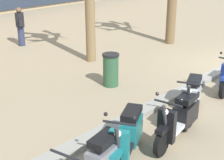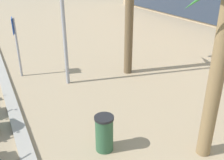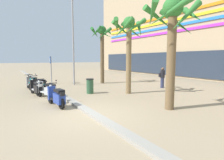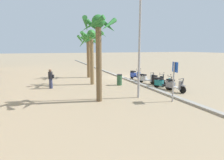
{
  "view_description": "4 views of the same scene",
  "coord_description": "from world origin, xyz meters",
  "px_view_note": "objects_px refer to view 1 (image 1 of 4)",
  "views": [
    {
      "loc": [
        -10.64,
        -4.41,
        3.65
      ],
      "look_at": [
        -6.05,
        -0.08,
        1.23
      ],
      "focal_mm": 54.27,
      "sensor_mm": 36.0,
      "label": 1
    },
    {
      "loc": [
        0.67,
        -0.35,
        4.27
      ],
      "look_at": [
        -5.98,
        3.02,
        0.9
      ],
      "focal_mm": 41.36,
      "sensor_mm": 36.0,
      "label": 2
    },
    {
      "loc": [
        6.58,
        -2.88,
        2.2
      ],
      "look_at": [
        -2.98,
        2.81,
        0.91
      ],
      "focal_mm": 29.56,
      "sensor_mm": 36.0,
      "label": 3
    },
    {
      "loc": [
        -18.73,
        7.98,
        3.23
      ],
      "look_at": [
        -7.04,
        3.63,
        1.05
      ],
      "focal_mm": 29.74,
      "sensor_mm": 36.0,
      "label": 4
    }
  ],
  "objects_px": {
    "litter_bin": "(111,70)",
    "scooter_silver_second_in_line": "(192,97)",
    "scooter_teal_lead_nearest": "(128,135)",
    "pedestrian_strolling_near_curb": "(20,26)",
    "scooter_black_far_back": "(180,117)"
  },
  "relations": [
    {
      "from": "pedestrian_strolling_near_curb",
      "to": "litter_bin",
      "type": "bearing_deg",
      "value": -96.9
    },
    {
      "from": "litter_bin",
      "to": "scooter_silver_second_in_line",
      "type": "bearing_deg",
      "value": -90.26
    },
    {
      "from": "scooter_teal_lead_nearest",
      "to": "litter_bin",
      "type": "bearing_deg",
      "value": 48.47
    },
    {
      "from": "scooter_black_far_back",
      "to": "pedestrian_strolling_near_curb",
      "type": "relative_size",
      "value": 1.19
    },
    {
      "from": "scooter_teal_lead_nearest",
      "to": "pedestrian_strolling_near_curb",
      "type": "bearing_deg",
      "value": 69.76
    },
    {
      "from": "scooter_black_far_back",
      "to": "pedestrian_strolling_near_curb",
      "type": "height_order",
      "value": "pedestrian_strolling_near_curb"
    },
    {
      "from": "scooter_teal_lead_nearest",
      "to": "scooter_black_far_back",
      "type": "height_order",
      "value": "same"
    },
    {
      "from": "pedestrian_strolling_near_curb",
      "to": "scooter_black_far_back",
      "type": "bearing_deg",
      "value": -101.72
    },
    {
      "from": "scooter_silver_second_in_line",
      "to": "litter_bin",
      "type": "bearing_deg",
      "value": 89.74
    },
    {
      "from": "scooter_teal_lead_nearest",
      "to": "scooter_black_far_back",
      "type": "relative_size",
      "value": 0.89
    },
    {
      "from": "scooter_teal_lead_nearest",
      "to": "pedestrian_strolling_near_curb",
      "type": "relative_size",
      "value": 1.06
    },
    {
      "from": "litter_bin",
      "to": "scooter_teal_lead_nearest",
      "type": "bearing_deg",
      "value": -131.53
    },
    {
      "from": "scooter_silver_second_in_line",
      "to": "pedestrian_strolling_near_curb",
      "type": "relative_size",
      "value": 1.13
    },
    {
      "from": "scooter_black_far_back",
      "to": "litter_bin",
      "type": "height_order",
      "value": "scooter_black_far_back"
    },
    {
      "from": "scooter_silver_second_in_line",
      "to": "pedestrian_strolling_near_curb",
      "type": "xyz_separation_m",
      "value": [
        0.7,
        8.28,
        0.38
      ]
    }
  ]
}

